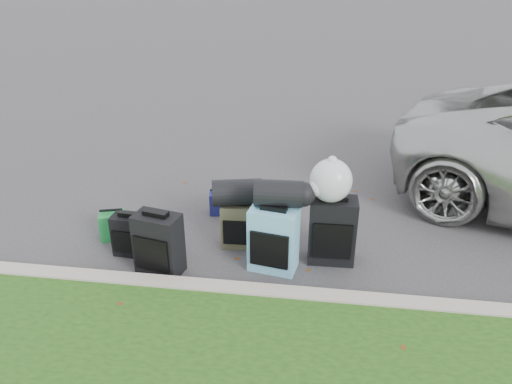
# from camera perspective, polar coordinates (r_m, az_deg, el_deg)

# --- Properties ---
(ground) EXTENTS (120.00, 120.00, 0.00)m
(ground) POSITION_cam_1_polar(r_m,az_deg,el_deg) (5.63, 0.74, -5.98)
(ground) COLOR #383535
(ground) RESTS_ON ground
(curb) EXTENTS (120.00, 0.18, 0.15)m
(curb) POSITION_cam_1_polar(r_m,az_deg,el_deg) (4.78, -0.76, -11.59)
(curb) COLOR #9E937F
(curb) RESTS_ON ground
(suitcase_small_black) EXTENTS (0.38, 0.23, 0.46)m
(suitcase_small_black) POSITION_cam_1_polar(r_m,az_deg,el_deg) (5.52, -14.15, -4.80)
(suitcase_small_black) COLOR black
(suitcase_small_black) RESTS_ON ground
(suitcase_large_black_left) EXTENTS (0.50, 0.36, 0.65)m
(suitcase_large_black_left) POSITION_cam_1_polar(r_m,az_deg,el_deg) (5.12, -11.05, -5.86)
(suitcase_large_black_left) COLOR black
(suitcase_large_black_left) RESTS_ON ground
(suitcase_olive) EXTENTS (0.38, 0.25, 0.51)m
(suitcase_olive) POSITION_cam_1_polar(r_m,az_deg,el_deg) (5.50, -2.00, -3.77)
(suitcase_olive) COLOR #3C3A26
(suitcase_olive) RESTS_ON ground
(suitcase_teal) EXTENTS (0.52, 0.36, 0.68)m
(suitcase_teal) POSITION_cam_1_polar(r_m,az_deg,el_deg) (5.07, 2.01, -5.44)
(suitcase_teal) COLOR #528CAB
(suitcase_teal) RESTS_ON ground
(suitcase_large_black_right) EXTENTS (0.49, 0.30, 0.72)m
(suitcase_large_black_right) POSITION_cam_1_polar(r_m,az_deg,el_deg) (5.25, 8.70, -4.36)
(suitcase_large_black_right) COLOR black
(suitcase_large_black_right) RESTS_ON ground
(tote_green) EXTENTS (0.33, 0.29, 0.31)m
(tote_green) POSITION_cam_1_polar(r_m,az_deg,el_deg) (5.91, -16.01, -3.69)
(tote_green) COLOR #1D8337
(tote_green) RESTS_ON ground
(tote_navy) EXTENTS (0.29, 0.24, 0.28)m
(tote_navy) POSITION_cam_1_polar(r_m,az_deg,el_deg) (6.22, -4.10, -1.22)
(tote_navy) COLOR navy
(tote_navy) RESTS_ON ground
(duffel_left) EXTENTS (0.58, 0.39, 0.28)m
(duffel_left) POSITION_cam_1_polar(r_m,az_deg,el_deg) (5.31, -2.19, -0.04)
(duffel_left) COLOR black
(duffel_left) RESTS_ON suitcase_olive
(duffel_right) EXTENTS (0.49, 0.29, 0.27)m
(duffel_right) POSITION_cam_1_polar(r_m,az_deg,el_deg) (4.92, 2.61, -0.16)
(duffel_right) COLOR black
(duffel_right) RESTS_ON suitcase_teal
(trash_bag) EXTENTS (0.42, 0.42, 0.42)m
(trash_bag) POSITION_cam_1_polar(r_m,az_deg,el_deg) (4.98, 8.56, 1.30)
(trash_bag) COLOR silver
(trash_bag) RESTS_ON suitcase_large_black_right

